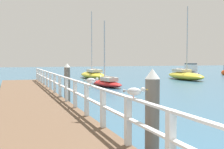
# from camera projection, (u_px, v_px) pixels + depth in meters

# --- Properties ---
(pier_deck) EXTENTS (2.79, 23.52, 0.43)m
(pier_deck) POSITION_uv_depth(u_px,v_px,m) (31.00, 103.00, 12.48)
(pier_deck) COLOR brown
(pier_deck) RESTS_ON ground_plane
(pier_railing) EXTENTS (0.12, 22.04, 0.99)m
(pier_railing) POSITION_uv_depth(u_px,v_px,m) (60.00, 83.00, 12.90)
(pier_railing) COLOR white
(pier_railing) RESTS_ON pier_deck
(dock_piling_near) EXTENTS (0.29, 0.29, 1.97)m
(dock_piling_near) POSITION_uv_depth(u_px,v_px,m) (152.00, 119.00, 5.42)
(dock_piling_near) COLOR #6B6056
(dock_piling_near) RESTS_ON ground_plane
(dock_piling_far) EXTENTS (0.29, 0.29, 1.97)m
(dock_piling_far) POSITION_uv_depth(u_px,v_px,m) (67.00, 84.00, 13.22)
(dock_piling_far) COLOR #6B6056
(dock_piling_far) RESTS_ON ground_plane
(seagull_foreground) EXTENTS (0.40, 0.33, 0.21)m
(seagull_foreground) POSITION_uv_depth(u_px,v_px,m) (134.00, 91.00, 5.28)
(seagull_foreground) COLOR white
(seagull_foreground) RESTS_ON pier_railing
(seagull_background) EXTENTS (0.46, 0.25, 0.21)m
(seagull_background) POSITION_uv_depth(u_px,v_px,m) (91.00, 80.00, 8.02)
(seagull_background) COLOR white
(seagull_background) RESTS_ON pier_railing
(boat_0) EXTENTS (1.87, 4.64, 1.64)m
(boat_0) POSITION_uv_depth(u_px,v_px,m) (189.00, 71.00, 37.87)
(boat_0) COLOR #4C4C51
(boat_0) RESTS_ON ground_plane
(boat_3) EXTENTS (2.75, 6.63, 7.66)m
(boat_3) POSITION_uv_depth(u_px,v_px,m) (185.00, 75.00, 29.61)
(boat_3) COLOR gold
(boat_3) RESTS_ON ground_plane
(boat_4) EXTENTS (2.28, 6.19, 7.58)m
(boat_4) POSITION_uv_depth(u_px,v_px,m) (93.00, 75.00, 31.56)
(boat_4) COLOR gold
(boat_4) RESTS_ON ground_plane
(boat_6) EXTENTS (2.02, 4.60, 5.21)m
(boat_6) POSITION_uv_depth(u_px,v_px,m) (106.00, 83.00, 22.04)
(boat_6) COLOR red
(boat_6) RESTS_ON ground_plane
(channel_buoy) EXTENTS (0.70, 0.70, 1.40)m
(channel_buoy) POSITION_uv_depth(u_px,v_px,m) (224.00, 73.00, 37.82)
(channel_buoy) COLOR #E54C19
(channel_buoy) RESTS_ON ground_plane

